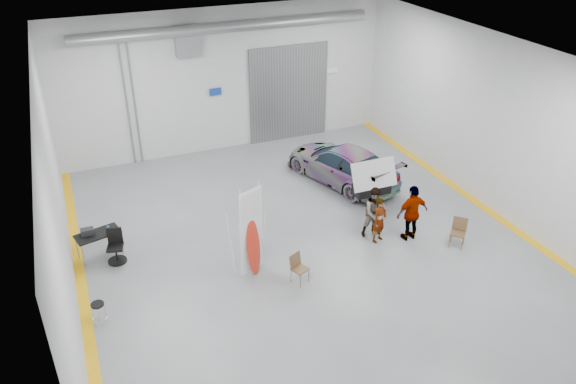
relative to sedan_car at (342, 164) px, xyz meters
name	(u,v)px	position (x,y,z in m)	size (l,w,h in m)	color
ground	(302,240)	(-3.07, -3.25, -0.72)	(16.00, 16.00, 0.00)	slate
room_shell	(283,98)	(-2.83, -1.03, 3.36)	(14.02, 16.18, 6.01)	silver
sedan_car	(342,164)	(0.00, 0.00, 0.00)	(2.02, 4.96, 1.44)	white
person_a	(379,220)	(-0.81, -4.19, 0.06)	(0.57, 0.37, 1.56)	brown
person_b	(375,212)	(-0.76, -3.83, 0.15)	(0.85, 0.65, 1.74)	slate
person_c	(412,213)	(0.21, -4.47, 0.25)	(1.12, 0.46, 1.93)	brown
surfboard_display	(249,240)	(-5.22, -4.31, 0.49)	(0.79, 0.47, 2.99)	white
folding_chair_near	(300,274)	(-4.01, -5.19, -0.44)	(0.56, 0.59, 0.89)	brown
folding_chair_far	(457,238)	(1.34, -5.42, -0.42)	(0.63, 0.72, 0.95)	brown
shop_stool	(99,314)	(-9.57, -4.87, -0.37)	(0.36, 0.36, 0.71)	black
work_table	(95,234)	(-9.28, -1.65, 0.11)	(1.44, 0.96, 1.08)	gray
office_chair	(115,248)	(-8.79, -2.09, -0.25)	(0.58, 0.60, 1.07)	black
trunk_lid	(372,171)	(0.00, -2.23, 0.74)	(1.68, 1.02, 0.04)	silver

